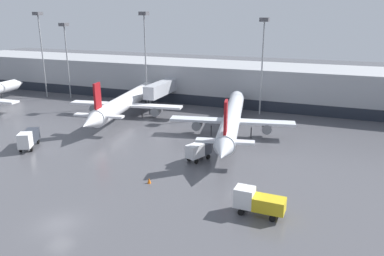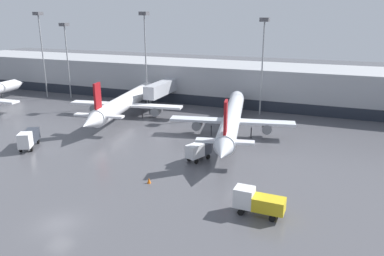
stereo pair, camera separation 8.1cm
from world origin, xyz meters
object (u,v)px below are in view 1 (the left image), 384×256
(service_truck_2, at_px, (29,138))
(apron_light_mast_5, at_px, (145,34))
(apron_light_mast_2, at_px, (40,32))
(traffic_cone_0, at_px, (149,180))
(service_truck_0, at_px, (198,150))
(apron_light_mast_4, at_px, (263,40))
(service_truck_1, at_px, (258,201))
(parked_jet_3, at_px, (125,102))
(parked_jet_2, at_px, (232,118))
(apron_light_mast_0, at_px, (65,40))

(service_truck_2, bearing_deg, apron_light_mast_5, 145.95)
(service_truck_2, relative_size, apron_light_mast_2, 0.29)
(service_truck_2, bearing_deg, traffic_cone_0, 51.24)
(service_truck_0, distance_m, traffic_cone_0, 10.18)
(service_truck_0, height_order, apron_light_mast_4, apron_light_mast_4)
(traffic_cone_0, relative_size, apron_light_mast_4, 0.04)
(service_truck_2, xyz_separation_m, apron_light_mast_2, (-24.72, 32.04, 14.69))
(service_truck_1, height_order, apron_light_mast_2, apron_light_mast_2)
(parked_jet_3, distance_m, apron_light_mast_5, 17.13)
(traffic_cone_0, height_order, apron_light_mast_5, apron_light_mast_5)
(parked_jet_2, bearing_deg, service_truck_0, 162.32)
(apron_light_mast_4, xyz_separation_m, apron_light_mast_5, (-26.66, -1.00, 0.79))
(service_truck_0, bearing_deg, apron_light_mast_5, 62.06)
(apron_light_mast_2, bearing_deg, apron_light_mast_0, 9.65)
(traffic_cone_0, height_order, apron_light_mast_2, apron_light_mast_2)
(parked_jet_3, distance_m, apron_light_mast_0, 27.43)
(traffic_cone_0, distance_m, apron_light_mast_0, 58.58)
(parked_jet_2, xyz_separation_m, traffic_cone_0, (-4.61, -22.75, -2.86))
(service_truck_1, distance_m, apron_light_mast_5, 55.71)
(service_truck_0, xyz_separation_m, apron_light_mast_2, (-52.00, 27.27, 14.82))
(apron_light_mast_4, bearing_deg, service_truck_2, -131.63)
(apron_light_mast_2, xyz_separation_m, apron_light_mast_4, (55.25, 2.32, -0.77))
(service_truck_1, xyz_separation_m, apron_light_mast_5, (-34.75, 40.94, 14.83))
(service_truck_1, bearing_deg, traffic_cone_0, -8.92)
(service_truck_0, relative_size, service_truck_1, 0.80)
(apron_light_mast_2, bearing_deg, service_truck_0, -27.68)
(parked_jet_2, distance_m, service_truck_2, 33.91)
(traffic_cone_0, relative_size, apron_light_mast_5, 0.04)
(apron_light_mast_4, bearing_deg, service_truck_0, -96.27)
(service_truck_1, distance_m, traffic_cone_0, 14.78)
(traffic_cone_0, height_order, apron_light_mast_0, apron_light_mast_0)
(traffic_cone_0, bearing_deg, parked_jet_3, 125.60)
(service_truck_1, bearing_deg, apron_light_mast_0, -33.91)
(service_truck_2, height_order, apron_light_mast_2, apron_light_mast_2)
(service_truck_1, distance_m, apron_light_mast_2, 76.16)
(service_truck_1, bearing_deg, apron_light_mast_5, -47.88)
(parked_jet_3, relative_size, service_truck_0, 8.50)
(service_truck_0, xyz_separation_m, traffic_cone_0, (-3.13, -9.61, -1.18))
(parked_jet_2, bearing_deg, apron_light_mast_0, 60.67)
(parked_jet_2, height_order, apron_light_mast_2, apron_light_mast_2)
(parked_jet_2, distance_m, service_truck_0, 13.33)
(apron_light_mast_2, bearing_deg, service_truck_1, -32.03)
(service_truck_2, distance_m, apron_light_mast_2, 43.05)
(service_truck_0, height_order, apron_light_mast_2, apron_light_mast_2)
(traffic_cone_0, xyz_separation_m, apron_light_mast_5, (-20.27, 38.20, 16.03))
(service_truck_2, height_order, apron_light_mast_4, apron_light_mast_4)
(parked_jet_3, height_order, apron_light_mast_2, apron_light_mast_2)
(service_truck_1, height_order, apron_light_mast_0, apron_light_mast_0)
(service_truck_2, bearing_deg, service_truck_1, 51.47)
(traffic_cone_0, distance_m, apron_light_mast_2, 63.28)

